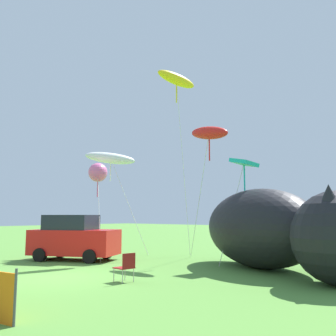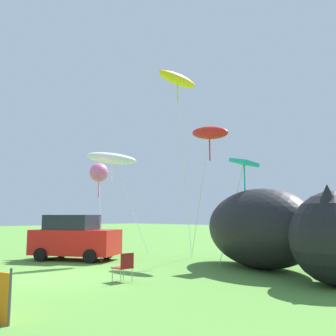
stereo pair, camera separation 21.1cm
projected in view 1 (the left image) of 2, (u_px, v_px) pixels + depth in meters
The scene contains 9 objects.
ground_plane at pixel (55, 277), 12.41m from camera, with size 120.00×120.00×0.00m, color #548C38.
parked_car at pixel (74, 238), 17.33m from camera, with size 4.32×3.36×2.07m.
folding_chair at pixel (126, 265), 11.56m from camera, with size 0.56×0.56×0.89m.
inflatable_cat at pixel (274, 232), 13.92m from camera, with size 8.45×6.24×3.11m.
kite_teal_diamond at pixel (244, 164), 15.65m from camera, with size 1.37×1.34×4.46m.
kite_white_ghost at pixel (111, 158), 20.99m from camera, with size 3.33×2.84×5.69m.
kite_red_lizard at pixel (209, 133), 17.26m from camera, with size 3.00×1.46×6.35m.
kite_yellow_hero at pixel (176, 80), 20.24m from camera, with size 1.22×2.58×9.85m.
kite_pink_octopus at pixel (98, 173), 19.64m from camera, with size 2.83×2.12×4.79m.
Camera 1 is at (11.13, -7.30, 2.05)m, focal length 40.00 mm.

